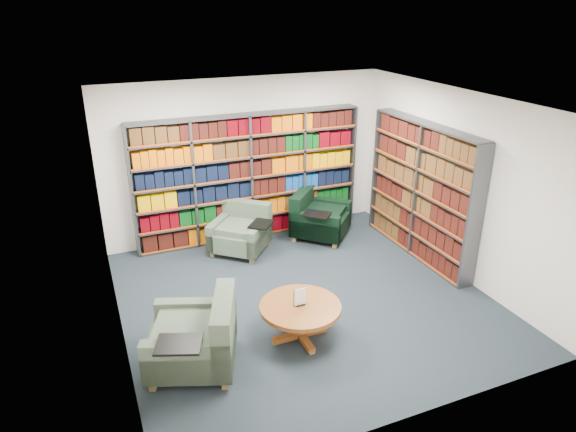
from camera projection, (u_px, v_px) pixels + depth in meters
name	position (u px, v px, depth m)	size (l,w,h in m)	color
room_shell	(305.00, 208.00, 6.84)	(5.02, 5.02, 2.82)	black
bookshelf_back	(250.00, 178.00, 8.95)	(4.00, 0.28, 2.20)	#47494F
bookshelf_right	(421.00, 191.00, 8.30)	(0.28, 2.50, 2.20)	#47494F
chair_teal_left	(242.00, 232.00, 8.73)	(1.21, 1.21, 0.78)	#09303B
chair_green_right	(316.00, 219.00, 9.22)	(1.28, 1.28, 0.82)	black
chair_teal_front	(200.00, 340.00, 5.90)	(1.25, 1.30, 0.89)	#09303B
coffee_table	(300.00, 312.00, 6.38)	(1.02, 1.02, 0.72)	brown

